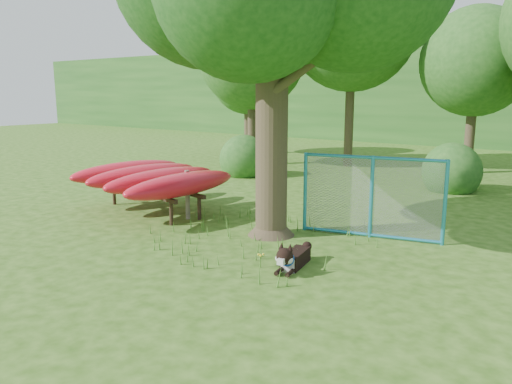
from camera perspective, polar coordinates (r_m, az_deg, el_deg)
The scene contains 13 objects.
ground at distance 9.73m, azimuth -5.18°, elevation -6.77°, with size 80.00×80.00×0.00m, color #264E0F.
wooden_post at distance 12.08m, azimuth -7.84°, elevation -0.16°, with size 0.32×0.12×1.19m.
kayak_rack at distance 12.95m, azimuth -11.69°, elevation 1.64°, with size 3.71×3.98×1.16m.
husky_dog at distance 8.73m, azimuth 4.16°, elevation -7.54°, with size 0.48×1.25×0.56m.
fence_section at distance 10.69m, azimuth 13.05°, elevation -0.55°, with size 2.91×0.76×2.89m.
wildflower_clump at distance 8.77m, azimuth 0.51°, elevation -7.33°, with size 0.12×0.10×0.26m.
bg_tree_a at distance 21.17m, azimuth -0.49°, elevation 15.29°, with size 4.40×4.40×6.70m.
bg_tree_b at distance 21.17m, azimuth 10.98°, elevation 18.16°, with size 5.20×5.20×8.22m.
bg_tree_c at distance 20.47m, azimuth 23.84°, elevation 13.44°, with size 4.00×4.00×6.12m.
bg_tree_f at distance 25.03m, azimuth -0.96°, elevation 12.95°, with size 3.60×3.60×5.55m.
shrub_left at distance 18.47m, azimuth -1.40°, elevation 1.92°, with size 1.80×1.80×1.80m, color #21521A.
shrub_mid at distance 16.71m, azimuth 21.32°, elevation 0.14°, with size 1.80×1.80×1.80m, color #21521A.
wooded_hillside at distance 35.44m, azimuth 26.80°, elevation 10.10°, with size 80.00×12.00×6.00m, color #21521A.
Camera 1 is at (6.17, -6.90, 3.01)m, focal length 35.00 mm.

